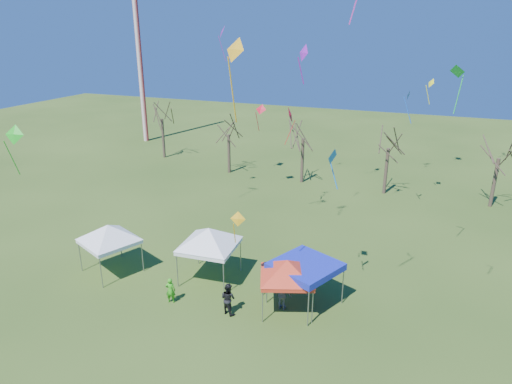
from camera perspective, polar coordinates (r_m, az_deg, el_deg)
ground at (r=26.41m, az=-4.41°, el=-15.38°), size 140.00×140.00×0.00m
radio_mast at (r=65.30m, az=-14.45°, el=16.97°), size 0.70×0.70×25.00m
tree_0 at (r=56.43m, az=-11.80°, el=10.63°), size 3.83×3.83×8.44m
tree_1 at (r=49.35m, az=-3.48°, el=8.89°), size 3.42×3.42×7.54m
tree_2 at (r=46.15m, az=5.98°, el=8.67°), size 3.71×3.71×8.18m
tree_3 at (r=44.42m, az=16.41°, el=7.25°), size 3.59×3.59×7.91m
tree_4 at (r=44.59m, az=28.41°, el=5.67°), size 3.58×3.58×7.89m
tent_white_west at (r=30.76m, az=-18.03°, el=-4.32°), size 4.08×4.08×3.86m
tent_white_mid at (r=28.50m, az=-5.93°, el=-4.95°), size 4.62×4.62×4.09m
tent_red at (r=25.61m, az=3.92°, el=-8.90°), size 3.84×3.84×3.60m
tent_blue at (r=26.41m, az=6.21°, el=-9.26°), size 4.41×4.41×2.62m
person_dark at (r=26.22m, az=-3.50°, el=-13.15°), size 1.09×0.96×1.89m
person_green at (r=27.63m, az=-10.64°, el=-11.98°), size 0.66×0.52×1.58m
person_grey at (r=26.59m, az=3.33°, el=-12.73°), size 1.09×0.52×1.80m
kite_25 at (r=21.58m, az=5.91°, el=16.85°), size 0.75×0.77×1.82m
kite_19 at (r=41.68m, az=21.01°, el=12.55°), size 0.81×0.93×2.24m
kite_5 at (r=19.42m, az=-2.71°, el=17.18°), size 1.22×0.98×3.55m
kite_1 at (r=23.36m, az=-2.31°, el=-3.49°), size 0.82×0.42×1.84m
kite_11 at (r=36.31m, az=4.38°, el=9.57°), size 0.84×1.42×3.01m
kite_27 at (r=24.03m, az=9.48°, el=4.34°), size 0.66×0.98×2.31m
kite_22 at (r=37.71m, az=18.47°, el=11.25°), size 0.81×0.85×2.61m
kite_13 at (r=42.80m, az=0.60°, el=10.26°), size 1.09×0.78×2.61m
kite_2 at (r=43.64m, az=-4.29°, el=19.30°), size 1.16×1.45×3.23m
kite_17 at (r=29.02m, az=23.90°, el=13.53°), size 1.06×0.92×2.78m
kite_14 at (r=32.13m, az=-28.01°, el=6.30°), size 1.37×0.95×3.39m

